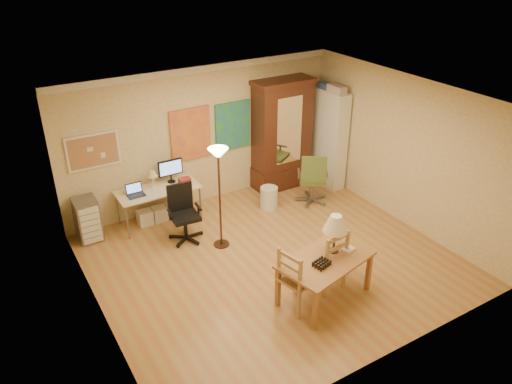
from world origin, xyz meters
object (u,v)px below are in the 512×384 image
computer_desk (160,201)px  office_chair_black (185,225)px  armoire (281,141)px  office_chair_green (312,189)px  dining_table (329,249)px  bookshelf (330,139)px

computer_desk → office_chair_black: bearing=-80.9°
computer_desk → armoire: bearing=1.8°
office_chair_black → office_chair_green: 2.69m
dining_table → office_chair_black: size_ratio=1.50×
computer_desk → armoire: 2.79m
computer_desk → office_chair_green: (2.83, -0.88, -0.13)m
office_chair_green → dining_table: bearing=-122.3°
dining_table → office_chair_black: dining_table is taller
office_chair_green → bookshelf: (0.80, 0.53, 0.72)m
office_chair_green → bookshelf: bearing=33.3°
dining_table → computer_desk: size_ratio=1.01×
dining_table → armoire: 3.67m
office_chair_green → armoire: armoire is taller
dining_table → office_chair_green: 2.89m
computer_desk → office_chair_black: computer_desk is taller
dining_table → bookshelf: 3.75m
computer_desk → office_chair_black: 0.84m
dining_table → office_chair_green: dining_table is taller
bookshelf → office_chair_green: bearing=-146.7°
armoire → dining_table: bearing=-112.9°
dining_table → office_chair_green: bearing=57.7°
office_chair_black → bookshelf: 3.60m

